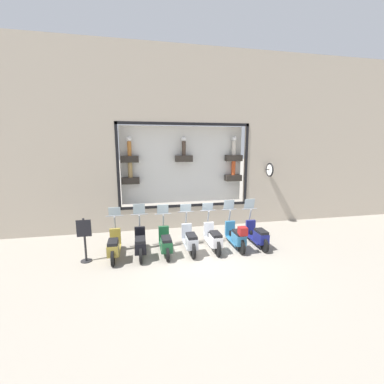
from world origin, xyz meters
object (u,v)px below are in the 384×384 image
Objects in this scene: scooter_navy_0 at (258,235)px; scooter_olive_6 at (114,246)px; scooter_green_4 at (166,243)px; scooter_silver_3 at (190,240)px; scooter_white_2 at (213,238)px; shop_sign_post at (85,239)px; scooter_black_5 at (140,244)px; scooter_teal_1 at (237,236)px.

scooter_olive_6 is (-0.00, 5.16, 0.00)m from scooter_navy_0.
scooter_silver_3 is at bearing -89.64° from scooter_green_4.
scooter_white_2 is 1.00× the size of scooter_silver_3.
scooter_black_5 is at bearing -88.52° from shop_sign_post.
scooter_navy_0 reaches higher than scooter_silver_3.
scooter_teal_1 is (-0.06, 0.86, 0.05)m from scooter_navy_0.
scooter_olive_6 is at bearing 89.89° from scooter_green_4.
scooter_green_4 is 0.99× the size of scooter_black_5.
scooter_white_2 is at bearing 86.16° from scooter_teal_1.
scooter_black_5 reaches higher than scooter_olive_6.
scooter_white_2 is at bearing -89.42° from shop_sign_post.
scooter_white_2 is 2.58m from scooter_black_5.
shop_sign_post is at bearing 90.72° from scooter_silver_3.
scooter_black_5 is at bearing -89.76° from scooter_olive_6.
scooter_olive_6 is (-0.00, 2.58, -0.01)m from scooter_silver_3.
scooter_white_2 is (0.06, 0.86, -0.04)m from scooter_teal_1.
scooter_navy_0 is 3.44m from scooter_green_4.
scooter_teal_1 is at bearing 93.75° from scooter_navy_0.
scooter_white_2 reaches higher than shop_sign_post.
scooter_green_4 is 0.86m from scooter_black_5.
scooter_silver_3 reaches higher than shop_sign_post.
scooter_white_2 is 3.44m from scooter_olive_6.
scooter_silver_3 is 1.00× the size of scooter_black_5.
scooter_white_2 is 0.86m from scooter_silver_3.
scooter_silver_3 is 0.86m from scooter_green_4.
scooter_teal_1 is 2.58m from scooter_green_4.
scooter_silver_3 is at bearing 88.09° from scooter_teal_1.
scooter_navy_0 is at bearing -86.25° from scooter_teal_1.
scooter_black_5 reaches higher than scooter_navy_0.
scooter_black_5 is (0.00, 4.30, 0.01)m from scooter_navy_0.
scooter_teal_1 is 5.20m from shop_sign_post.
scooter_silver_3 is at bearing -90.06° from scooter_black_5.
scooter_navy_0 is 6.06m from shop_sign_post.
scooter_olive_6 is at bearing -87.32° from shop_sign_post.
scooter_silver_3 is 1.01× the size of scooter_green_4.
scooter_white_2 is 1.00× the size of scooter_black_5.
scooter_olive_6 is at bearing 89.26° from scooter_teal_1.
scooter_teal_1 is 4.30m from scooter_olive_6.
scooter_teal_1 is at bearing -90.74° from scooter_olive_6.
scooter_black_5 reaches higher than shop_sign_post.
scooter_olive_6 is 0.95m from shop_sign_post.
scooter_navy_0 reaches higher than scooter_white_2.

